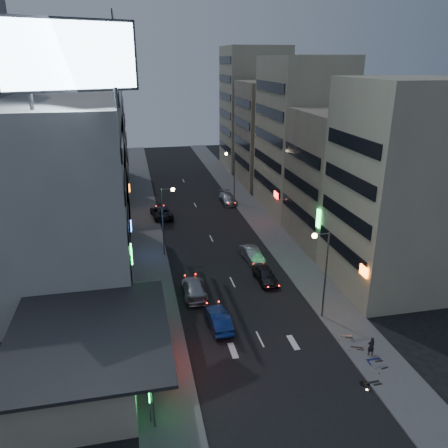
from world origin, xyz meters
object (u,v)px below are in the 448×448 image
object	(u,v)px
road_car_silver	(194,288)
scooter_black_a	(379,374)
parked_car_left	(161,212)
scooter_silver_a	(385,358)
parked_car_right_far	(228,198)
scooter_blue	(381,352)
scooter_black_b	(364,342)
parked_car_right_near	(265,275)
scooter_silver_b	(352,330)
road_car_blue	(219,319)
person	(371,346)
parked_car_right_mid	(252,255)

from	to	relation	value
road_car_silver	scooter_black_a	world-z (taller)	road_car_silver
parked_car_left	scooter_silver_a	size ratio (longest dim) A/B	3.41
parked_car_right_far	scooter_blue	world-z (taller)	parked_car_right_far
parked_car_right_far	scooter_black_b	distance (m)	38.91
parked_car_right_near	scooter_silver_b	xyz separation A→B (m)	(4.17, -10.66, -0.11)
road_car_silver	scooter_silver_a	size ratio (longest dim) A/B	3.17
parked_car_right_near	road_car_blue	bearing A→B (deg)	-134.22
parked_car_right_near	scooter_black_a	distance (m)	16.37
scooter_black_b	scooter_silver_a	bearing A→B (deg)	-143.72
parked_car_right_far	scooter_blue	bearing A→B (deg)	-87.03
person	scooter_silver_b	distance (m)	2.64
parked_car_right_mid	scooter_blue	distance (m)	19.49
scooter_black_a	scooter_black_b	world-z (taller)	scooter_black_a
road_car_blue	scooter_black_a	distance (m)	13.31
road_car_blue	person	bearing A→B (deg)	146.81
person	scooter_black_b	size ratio (longest dim) A/B	0.94
parked_car_right_near	scooter_silver_b	size ratio (longest dim) A/B	2.58
parked_car_right_mid	road_car_blue	size ratio (longest dim) A/B	1.00
person	scooter_silver_a	distance (m)	1.35
scooter_silver_a	road_car_blue	bearing A→B (deg)	44.51
person	scooter_silver_a	world-z (taller)	person
parked_car_right_near	scooter_black_b	distance (m)	13.07
scooter_black_a	scooter_blue	size ratio (longest dim) A/B	1.02
parked_car_right_far	person	size ratio (longest dim) A/B	3.41
parked_car_right_mid	scooter_black_a	world-z (taller)	parked_car_right_mid
parked_car_left	scooter_silver_b	bearing A→B (deg)	105.61
scooter_silver_b	parked_car_right_near	bearing A→B (deg)	36.43
parked_car_left	parked_car_right_far	world-z (taller)	parked_car_left
parked_car_left	road_car_blue	size ratio (longest dim) A/B	1.25
scooter_silver_a	person	bearing A→B (deg)	9.01
parked_car_right_near	scooter_black_a	bearing A→B (deg)	-79.86
parked_car_right_far	scooter_black_b	xyz separation A→B (m)	(2.37, -38.83, -0.14)
parked_car_right_far	person	distance (m)	39.84
scooter_blue	scooter_black_a	bearing A→B (deg)	149.17
parked_car_left	person	bearing A→B (deg)	104.36
scooter_black_b	parked_car_right_near	bearing A→B (deg)	42.54
parked_car_left	road_car_silver	world-z (taller)	parked_car_left
parked_car_left	road_car_silver	size ratio (longest dim) A/B	1.08
road_car_blue	scooter_black_b	distance (m)	11.89
person	parked_car_right_near	bearing A→B (deg)	-70.61
parked_car_right_far	road_car_silver	distance (m)	29.33
parked_car_right_mid	road_car_silver	xyz separation A→B (m)	(-7.56, -6.36, 0.02)
parked_car_right_far	parked_car_right_mid	bearing A→B (deg)	-96.46
parked_car_right_far	road_car_blue	world-z (taller)	parked_car_right_far
parked_car_right_far	parked_car_left	bearing A→B (deg)	-158.64
parked_car_right_mid	scooter_black_a	size ratio (longest dim) A/B	2.56
road_car_silver	scooter_black_b	distance (m)	16.25
parked_car_left	scooter_silver_a	bearing A→B (deg)	104.35
parked_car_right_far	scooter_silver_a	bearing A→B (deg)	-87.26
scooter_blue	parked_car_right_far	bearing A→B (deg)	6.15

